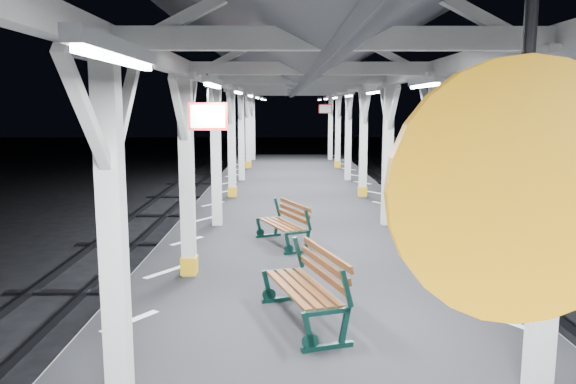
{
  "coord_description": "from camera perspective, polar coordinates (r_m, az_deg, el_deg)",
  "views": [
    {
      "loc": [
        -0.44,
        -7.02,
        3.81
      ],
      "look_at": [
        -0.35,
        3.34,
        2.2
      ],
      "focal_mm": 35.0,
      "sensor_mm": 36.0,
      "label": 1
    }
  ],
  "objects": [
    {
      "name": "canopy",
      "position": [
        7.06,
        3.18,
        14.9
      ],
      "size": [
        5.4,
        49.0,
        4.65
      ],
      "color": "silver",
      "rests_on": "platform"
    },
    {
      "name": "bench_near",
      "position": [
        7.37,
        2.28,
        -9.37
      ],
      "size": [
        1.14,
        1.88,
        0.96
      ],
      "rotation": [
        0.0,
        0.0,
        0.31
      ],
      "color": "#0C3028",
      "rests_on": "platform"
    },
    {
      "name": "hazard_stripes_left",
      "position": [
        7.83,
        -15.73,
        -12.52
      ],
      "size": [
        1.0,
        48.0,
        0.01
      ],
      "primitive_type": "cube",
      "color": "silver",
      "rests_on": "platform"
    },
    {
      "name": "bench_mid",
      "position": [
        11.38,
        -0.17,
        -3.11
      ],
      "size": [
        1.15,
        1.67,
        0.85
      ],
      "rotation": [
        0.0,
        0.0,
        0.41
      ],
      "color": "#0C3028",
      "rests_on": "platform"
    },
    {
      "name": "hazard_stripes_right",
      "position": [
        8.1,
        20.93,
        -12.05
      ],
      "size": [
        1.0,
        48.0,
        0.01
      ],
      "primitive_type": "cube",
      "color": "silver",
      "rests_on": "platform"
    },
    {
      "name": "platform",
      "position": [
        7.78,
        2.9,
        -16.37
      ],
      "size": [
        6.0,
        50.0,
        1.0
      ],
      "primitive_type": "cube",
      "color": "black",
      "rests_on": "ground"
    }
  ]
}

